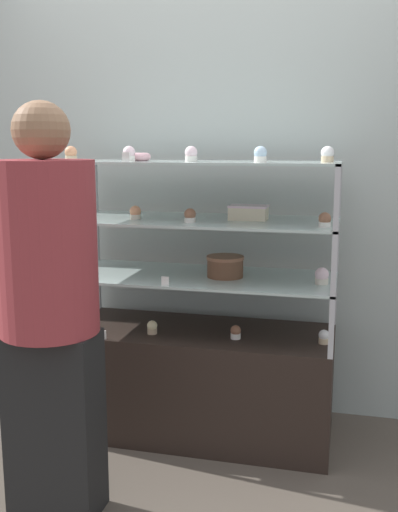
# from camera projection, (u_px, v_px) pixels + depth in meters

# --- Properties ---
(ground_plane) EXTENTS (20.00, 20.00, 0.00)m
(ground_plane) POSITION_uv_depth(u_px,v_px,m) (199.00, 431.00, 3.14)
(ground_plane) COLOR brown
(back_wall) EXTENTS (8.00, 0.05, 2.60)m
(back_wall) POSITION_uv_depth(u_px,v_px,m) (217.00, 177.00, 3.30)
(back_wall) COLOR #A8B2AD
(back_wall) RESTS_ON ground_plane
(display_base) EXTENTS (1.34, 0.55, 0.55)m
(display_base) POSITION_uv_depth(u_px,v_px,m) (199.00, 381.00, 3.09)
(display_base) COLOR black
(display_base) RESTS_ON ground_plane
(display_riser_lower) EXTENTS (1.34, 0.55, 0.28)m
(display_riser_lower) POSITION_uv_depth(u_px,v_px,m) (199.00, 278.00, 2.99)
(display_riser_lower) COLOR #B7B7BC
(display_riser_lower) RESTS_ON display_base
(display_riser_middle) EXTENTS (1.34, 0.55, 0.28)m
(display_riser_middle) POSITION_uv_depth(u_px,v_px,m) (199.00, 222.00, 2.94)
(display_riser_middle) COLOR #B7B7BC
(display_riser_middle) RESTS_ON display_riser_lower
(display_riser_upper) EXTENTS (1.34, 0.55, 0.28)m
(display_riser_upper) POSITION_uv_depth(u_px,v_px,m) (199.00, 164.00, 2.89)
(display_riser_upper) COLOR #B7B7BC
(display_riser_upper) RESTS_ON display_riser_middle
(layer_cake_centerpiece) EXTENTS (0.18, 0.18, 0.10)m
(layer_cake_centerpiece) POSITION_uv_depth(u_px,v_px,m) (225.00, 266.00, 2.94)
(layer_cake_centerpiece) COLOR brown
(layer_cake_centerpiece) RESTS_ON display_riser_lower
(sheet_cake_frosted) EXTENTS (0.19, 0.13, 0.07)m
(sheet_cake_frosted) POSITION_uv_depth(u_px,v_px,m) (248.00, 212.00, 2.91)
(sheet_cake_frosted) COLOR beige
(sheet_cake_frosted) RESTS_ON display_riser_middle
(cupcake_0) EXTENTS (0.05, 0.05, 0.07)m
(cupcake_0) POSITION_uv_depth(u_px,v_px,m) (81.00, 320.00, 3.09)
(cupcake_0) COLOR white
(cupcake_0) RESTS_ON display_base
(cupcake_1) EXTENTS (0.05, 0.05, 0.07)m
(cupcake_1) POSITION_uv_depth(u_px,v_px,m) (152.00, 327.00, 2.97)
(cupcake_1) COLOR #CCB28C
(cupcake_1) RESTS_ON display_base
(cupcake_2) EXTENTS (0.05, 0.05, 0.07)m
(cupcake_2) POSITION_uv_depth(u_px,v_px,m) (236.00, 332.00, 2.89)
(cupcake_2) COLOR white
(cupcake_2) RESTS_ON display_base
(cupcake_3) EXTENTS (0.05, 0.05, 0.07)m
(cupcake_3) POSITION_uv_depth(u_px,v_px,m) (324.00, 337.00, 2.82)
(cupcake_3) COLOR #CCB28C
(cupcake_3) RESTS_ON display_base
(price_tag_0) EXTENTS (0.04, 0.00, 0.04)m
(price_tag_0) POSITION_uv_depth(u_px,v_px,m) (103.00, 335.00, 2.89)
(price_tag_0) COLOR white
(price_tag_0) RESTS_ON display_base
(cupcake_4) EXTENTS (0.07, 0.07, 0.08)m
(cupcake_4) POSITION_uv_depth(u_px,v_px,m) (79.00, 265.00, 3.06)
(cupcake_4) COLOR #CCB28C
(cupcake_4) RESTS_ON display_riser_lower
(cupcake_5) EXTENTS (0.07, 0.07, 0.08)m
(cupcake_5) POSITION_uv_depth(u_px,v_px,m) (322.00, 276.00, 2.80)
(cupcake_5) COLOR beige
(cupcake_5) RESTS_ON display_riser_lower
(price_tag_1) EXTENTS (0.04, 0.00, 0.04)m
(price_tag_1) POSITION_uv_depth(u_px,v_px,m) (165.00, 281.00, 2.76)
(price_tag_1) COLOR white
(price_tag_1) RESTS_ON display_riser_lower
(cupcake_6) EXTENTS (0.06, 0.06, 0.07)m
(cupcake_6) POSITION_uv_depth(u_px,v_px,m) (73.00, 212.00, 2.98)
(cupcake_6) COLOR #CCB28C
(cupcake_6) RESTS_ON display_riser_middle
(cupcake_7) EXTENTS (0.06, 0.06, 0.07)m
(cupcake_7) POSITION_uv_depth(u_px,v_px,m) (135.00, 213.00, 2.94)
(cupcake_7) COLOR beige
(cupcake_7) RESTS_ON display_riser_middle
(cupcake_8) EXTENTS (0.06, 0.06, 0.07)m
(cupcake_8) POSITION_uv_depth(u_px,v_px,m) (190.00, 216.00, 2.82)
(cupcake_8) COLOR white
(cupcake_8) RESTS_ON display_riser_middle
(cupcake_9) EXTENTS (0.06, 0.06, 0.07)m
(cupcake_9) POSITION_uv_depth(u_px,v_px,m) (325.00, 220.00, 2.65)
(cupcake_9) COLOR white
(cupcake_9) RESTS_ON display_riser_middle
(price_tag_2) EXTENTS (0.04, 0.00, 0.04)m
(price_tag_2) POSITION_uv_depth(u_px,v_px,m) (92.00, 218.00, 2.79)
(price_tag_2) COLOR white
(price_tag_2) RESTS_ON display_riser_middle
(cupcake_10) EXTENTS (0.06, 0.06, 0.07)m
(cupcake_10) POSITION_uv_depth(u_px,v_px,m) (71.00, 154.00, 2.88)
(cupcake_10) COLOR #CCB28C
(cupcake_10) RESTS_ON display_riser_upper
(cupcake_11) EXTENTS (0.06, 0.06, 0.07)m
(cupcake_11) POSITION_uv_depth(u_px,v_px,m) (129.00, 154.00, 2.83)
(cupcake_11) COLOR white
(cupcake_11) RESTS_ON display_riser_upper
(cupcake_12) EXTENTS (0.06, 0.06, 0.07)m
(cupcake_12) POSITION_uv_depth(u_px,v_px,m) (191.00, 154.00, 2.79)
(cupcake_12) COLOR white
(cupcake_12) RESTS_ON display_riser_upper
(cupcake_13) EXTENTS (0.06, 0.06, 0.07)m
(cupcake_13) POSITION_uv_depth(u_px,v_px,m) (260.00, 155.00, 2.66)
(cupcake_13) COLOR white
(cupcake_13) RESTS_ON display_riser_upper
(cupcake_14) EXTENTS (0.06, 0.06, 0.07)m
(cupcake_14) POSITION_uv_depth(u_px,v_px,m) (328.00, 155.00, 2.68)
(cupcake_14) COLOR #CCB28C
(cupcake_14) RESTS_ON display_riser_upper
(price_tag_3) EXTENTS (0.04, 0.00, 0.04)m
(price_tag_3) POSITION_uv_depth(u_px,v_px,m) (126.00, 157.00, 2.70)
(price_tag_3) COLOR white
(price_tag_3) RESTS_ON display_riser_upper
(donut_glazed) EXTENTS (0.14, 0.14, 0.04)m
(donut_glazed) POSITION_uv_depth(u_px,v_px,m) (137.00, 157.00, 2.92)
(donut_glazed) COLOR #EFB2BC
(donut_glazed) RESTS_ON display_riser_upper
(customer_figure) EXTENTS (0.38, 0.38, 1.64)m
(customer_figure) POSITION_uv_depth(u_px,v_px,m) (49.00, 303.00, 2.31)
(customer_figure) COLOR black
(customer_figure) RESTS_ON ground_plane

